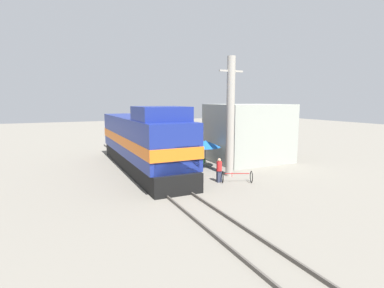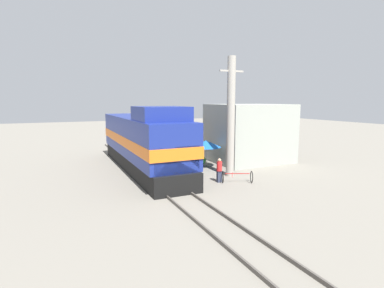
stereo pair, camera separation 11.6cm
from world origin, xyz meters
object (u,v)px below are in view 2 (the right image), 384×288
(utility_pole, at_px, (231,117))
(bicycle, at_px, (237,177))
(vendor_umbrella, at_px, (206,144))
(person_bystander, at_px, (219,170))
(locomotive, at_px, (144,142))
(billboard_sign, at_px, (241,133))

(utility_pole, xyz_separation_m, bicycle, (-0.52, -1.73, -3.70))
(vendor_umbrella, bearing_deg, person_bystander, -106.05)
(locomotive, height_order, billboard_sign, locomotive)
(person_bystander, bearing_deg, bicycle, -28.54)
(locomotive, relative_size, person_bystander, 9.56)
(billboard_sign, distance_m, person_bystander, 5.63)
(billboard_sign, bearing_deg, utility_pole, -135.88)
(billboard_sign, relative_size, bicycle, 1.70)
(billboard_sign, bearing_deg, locomotive, 165.88)
(locomotive, relative_size, billboard_sign, 4.32)
(billboard_sign, relative_size, person_bystander, 2.21)
(vendor_umbrella, relative_size, billboard_sign, 0.68)
(utility_pole, relative_size, vendor_umbrella, 3.48)
(vendor_umbrella, distance_m, person_bystander, 4.45)
(billboard_sign, xyz_separation_m, person_bystander, (-3.97, -3.56, -1.79))
(billboard_sign, xyz_separation_m, bicycle, (-2.97, -4.10, -2.25))
(vendor_umbrella, bearing_deg, locomotive, 164.69)
(vendor_umbrella, bearing_deg, utility_pole, -83.67)
(person_bystander, xyz_separation_m, bicycle, (1.00, -0.54, -0.45))
(utility_pole, relative_size, billboard_sign, 2.35)
(utility_pole, xyz_separation_m, billboard_sign, (2.45, 2.37, -1.45))
(vendor_umbrella, xyz_separation_m, billboard_sign, (2.77, -0.59, 0.75))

